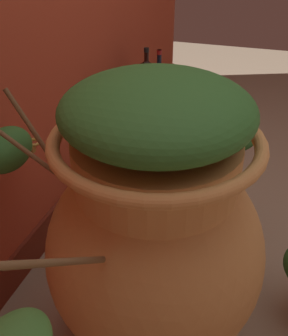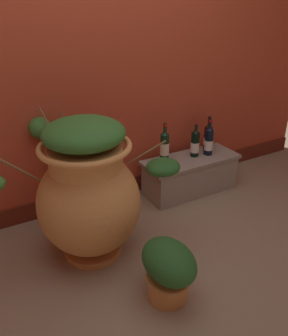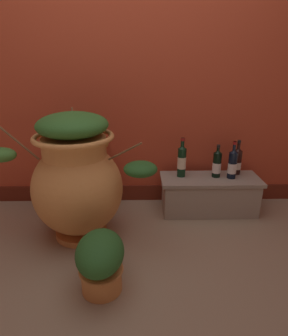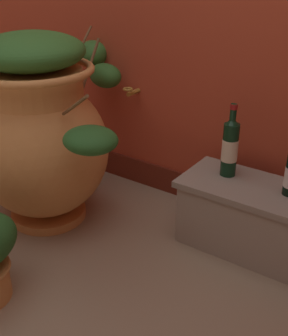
% 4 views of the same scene
% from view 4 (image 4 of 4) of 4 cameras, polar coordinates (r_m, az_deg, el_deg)
% --- Properties ---
extents(ground_plane, '(7.00, 7.00, 0.00)m').
position_cam_4_polar(ground_plane, '(1.89, -15.47, -16.45)').
color(ground_plane, gray).
extents(terracotta_urn, '(1.26, 0.98, 0.96)m').
position_cam_4_polar(terracotta_urn, '(2.18, -13.43, 4.70)').
color(terracotta_urn, '#D68E4C').
rests_on(terracotta_urn, ground_plane).
extents(stone_ledge, '(0.86, 0.34, 0.32)m').
position_cam_4_polar(stone_ledge, '(2.04, 16.57, -6.80)').
color(stone_ledge, '#9E9384').
rests_on(stone_ledge, ground_plane).
extents(wine_bottle_right, '(0.07, 0.07, 0.35)m').
position_cam_4_polar(wine_bottle_right, '(2.02, 11.33, 2.94)').
color(wine_bottle_right, black).
rests_on(wine_bottle_right, stone_ledge).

